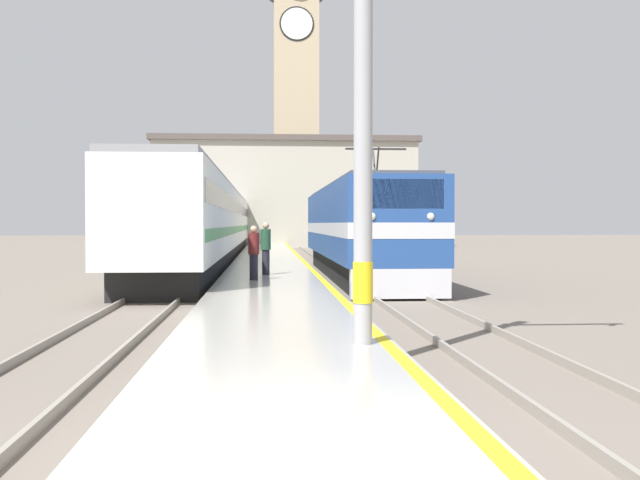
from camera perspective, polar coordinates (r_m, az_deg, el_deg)
ground_plane at (r=36.67m, az=-3.85°, el=-2.06°), size 200.00×200.00×0.00m
platform at (r=31.67m, az=-3.80°, el=-2.25°), size 3.43×140.00×0.37m
rail_track_near at (r=31.89m, az=2.42°, el=-2.50°), size 2.84×140.00×0.16m
rail_track_far at (r=31.82m, az=-9.60°, el=-2.53°), size 2.84×140.00×0.16m
locomotive_train at (r=29.54m, az=2.94°, el=0.77°), size 2.92×18.95×4.63m
passenger_train at (r=46.13m, az=-7.92°, el=1.35°), size 2.92×54.24×4.11m
catenary_mast at (r=11.14m, az=3.69°, el=13.23°), size 2.54×0.29×8.22m
person_on_platform at (r=25.75m, az=-4.15°, el=-0.53°), size 0.34×0.34×1.80m
second_waiting_passenger at (r=23.31m, az=-5.07°, el=-0.88°), size 0.34×0.34×1.69m
clock_tower at (r=76.26m, az=-1.85°, el=11.11°), size 5.48×5.48×28.52m
station_building at (r=68.62m, az=-2.67°, el=3.63°), size 23.88×7.40×9.87m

